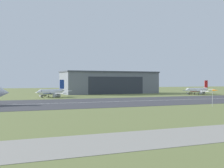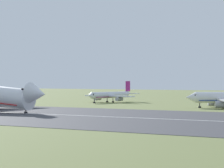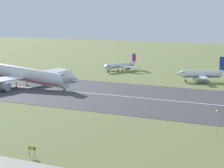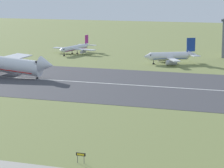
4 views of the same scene
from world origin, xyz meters
The scene contains 6 objects.
runway_strip centered at (0.00, 111.04, 0.03)m, with size 456.26×55.90×0.06m, color #3D3D42.
runway_centreline centered at (0.00, 111.04, 0.07)m, with size 410.64×0.70×0.01m, color silver.
hangar_building centered at (21.25, 194.43, 8.06)m, with size 70.25×23.88×16.07m.
airplane_parked_west centered at (68.50, 155.57, 2.91)m, with size 24.95×21.52×9.55m.
airplane_parked_east centered at (-29.94, 159.29, 2.90)m, with size 21.97×21.24×9.88m.
windsock_pole centered at (7.64, 71.49, 5.51)m, with size 1.05×2.62×6.15m.
Camera 1 is at (-69.64, -13.11, 8.99)m, focal length 50.00 mm.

